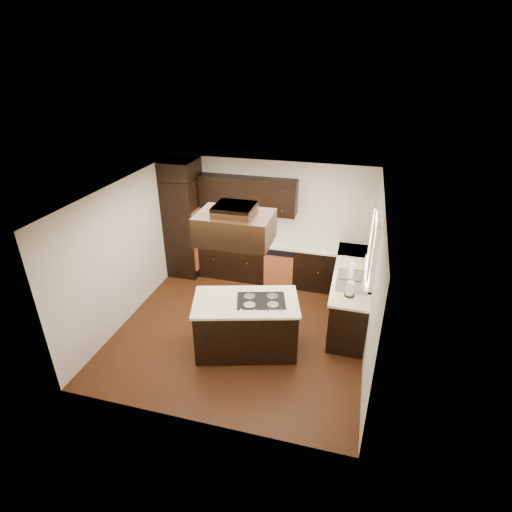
% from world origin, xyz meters
% --- Properties ---
extents(floor, '(4.20, 4.20, 0.02)m').
position_xyz_m(floor, '(0.00, 0.00, -0.01)').
color(floor, '#582D14').
rests_on(floor, ground).
extents(ceiling, '(4.20, 4.20, 0.02)m').
position_xyz_m(ceiling, '(0.00, 0.00, 2.51)').
color(ceiling, white).
rests_on(ceiling, ground).
extents(wall_back, '(4.20, 0.02, 2.50)m').
position_xyz_m(wall_back, '(0.00, 2.11, 1.25)').
color(wall_back, beige).
rests_on(wall_back, ground).
extents(wall_front, '(4.20, 0.02, 2.50)m').
position_xyz_m(wall_front, '(0.00, -2.11, 1.25)').
color(wall_front, beige).
rests_on(wall_front, ground).
extents(wall_left, '(0.02, 4.20, 2.50)m').
position_xyz_m(wall_left, '(-2.11, 0.00, 1.25)').
color(wall_left, beige).
rests_on(wall_left, ground).
extents(wall_right, '(0.02, 4.20, 2.50)m').
position_xyz_m(wall_right, '(2.11, 0.00, 1.25)').
color(wall_right, beige).
rests_on(wall_right, ground).
extents(oven_column, '(0.65, 0.75, 2.12)m').
position_xyz_m(oven_column, '(-1.78, 1.71, 1.06)').
color(oven_column, black).
rests_on(oven_column, floor).
extents(wall_oven_face, '(0.05, 0.62, 0.78)m').
position_xyz_m(wall_oven_face, '(-1.43, 1.71, 1.12)').
color(wall_oven_face, '#D26A3C').
rests_on(wall_oven_face, oven_column).
extents(base_cabinets_back, '(2.93, 0.60, 0.88)m').
position_xyz_m(base_cabinets_back, '(0.03, 1.80, 0.44)').
color(base_cabinets_back, black).
rests_on(base_cabinets_back, floor).
extents(base_cabinets_right, '(0.60, 2.40, 0.88)m').
position_xyz_m(base_cabinets_right, '(1.80, 0.90, 0.44)').
color(base_cabinets_right, black).
rests_on(base_cabinets_right, floor).
extents(countertop_back, '(2.93, 0.63, 0.04)m').
position_xyz_m(countertop_back, '(0.03, 1.79, 0.90)').
color(countertop_back, white).
rests_on(countertop_back, base_cabinets_back).
extents(countertop_right, '(0.63, 2.40, 0.04)m').
position_xyz_m(countertop_right, '(1.79, 0.90, 0.90)').
color(countertop_right, white).
rests_on(countertop_right, base_cabinets_right).
extents(upper_cabinets, '(2.00, 0.34, 0.72)m').
position_xyz_m(upper_cabinets, '(-0.43, 1.93, 1.81)').
color(upper_cabinets, black).
rests_on(upper_cabinets, wall_back).
extents(dishwasher_front, '(0.60, 0.05, 0.72)m').
position_xyz_m(dishwasher_front, '(0.33, 1.50, 0.40)').
color(dishwasher_front, '#D26A3C').
rests_on(dishwasher_front, floor).
extents(window_frame, '(0.06, 1.32, 1.12)m').
position_xyz_m(window_frame, '(2.07, 0.55, 1.65)').
color(window_frame, white).
rests_on(window_frame, wall_right).
extents(window_pane, '(0.00, 1.20, 1.00)m').
position_xyz_m(window_pane, '(2.10, 0.55, 1.65)').
color(window_pane, white).
rests_on(window_pane, wall_right).
extents(curtain_left, '(0.02, 0.34, 0.90)m').
position_xyz_m(curtain_left, '(2.01, 0.13, 1.70)').
color(curtain_left, beige).
rests_on(curtain_left, wall_right).
extents(curtain_right, '(0.02, 0.34, 0.90)m').
position_xyz_m(curtain_right, '(2.01, 0.97, 1.70)').
color(curtain_right, beige).
rests_on(curtain_right, wall_right).
extents(sink_rim, '(0.52, 0.84, 0.01)m').
position_xyz_m(sink_rim, '(1.80, 0.55, 0.92)').
color(sink_rim, silver).
rests_on(sink_rim, countertop_right).
extents(island, '(1.75, 1.26, 0.88)m').
position_xyz_m(island, '(0.23, -0.50, 0.44)').
color(island, black).
rests_on(island, floor).
extents(island_top, '(1.82, 1.33, 0.04)m').
position_xyz_m(island_top, '(0.23, -0.50, 0.90)').
color(island_top, white).
rests_on(island_top, island).
extents(cooktop, '(0.85, 0.68, 0.01)m').
position_xyz_m(cooktop, '(0.46, -0.43, 0.93)').
color(cooktop, black).
rests_on(cooktop, island_top).
extents(range_hood, '(1.05, 0.72, 0.42)m').
position_xyz_m(range_hood, '(0.10, -0.55, 2.16)').
color(range_hood, black).
rests_on(range_hood, ceiling).
extents(hood_duct, '(0.55, 0.50, 0.13)m').
position_xyz_m(hood_duct, '(0.10, -0.55, 2.44)').
color(hood_duct, black).
rests_on(hood_duct, ceiling).
extents(blender_base, '(0.15, 0.15, 0.10)m').
position_xyz_m(blender_base, '(-0.91, 1.80, 0.97)').
color(blender_base, silver).
rests_on(blender_base, countertop_back).
extents(blender_pitcher, '(0.13, 0.13, 0.26)m').
position_xyz_m(blender_pitcher, '(-0.91, 1.80, 1.15)').
color(blender_pitcher, silver).
rests_on(blender_pitcher, blender_base).
extents(spice_rack, '(0.33, 0.13, 0.27)m').
position_xyz_m(spice_rack, '(-0.44, 1.76, 1.06)').
color(spice_rack, black).
rests_on(spice_rack, countertop_back).
extents(mixing_bowl, '(0.26, 0.26, 0.06)m').
position_xyz_m(mixing_bowl, '(-1.03, 1.71, 0.95)').
color(mixing_bowl, white).
rests_on(mixing_bowl, countertop_back).
extents(soap_bottle, '(0.12, 0.12, 0.21)m').
position_xyz_m(soap_bottle, '(1.76, 0.96, 1.02)').
color(soap_bottle, white).
rests_on(soap_bottle, countertop_right).
extents(paper_towel, '(0.13, 0.13, 0.25)m').
position_xyz_m(paper_towel, '(1.77, 0.07, 1.05)').
color(paper_towel, white).
rests_on(paper_towel, countertop_right).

